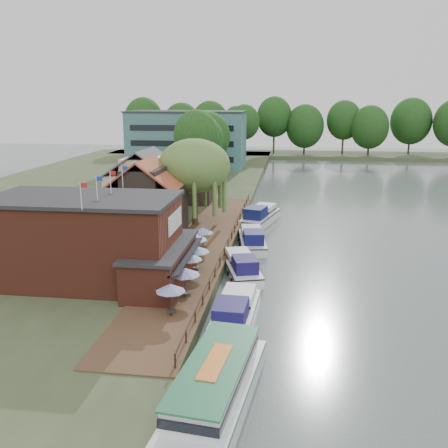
{
  "coord_description": "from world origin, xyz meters",
  "views": [
    {
      "loc": [
        0.88,
        -38.95,
        16.09
      ],
      "look_at": [
        -6.0,
        12.0,
        3.0
      ],
      "focal_mm": 40.0,
      "sensor_mm": 36.0,
      "label": 1
    }
  ],
  "objects_px": {
    "cottage_c": "(189,173)",
    "cruiser_2": "(252,237)",
    "cottage_b": "(146,182)",
    "tour_boat": "(212,391)",
    "umbrella_1": "(185,283)",
    "hotel_block": "(187,139)",
    "cruiser_3": "(260,214)",
    "pub": "(107,240)",
    "umbrella_3": "(196,259)",
    "cottage_a": "(147,197)",
    "umbrella_0": "(171,300)",
    "umbrella_5": "(203,239)",
    "umbrella_4": "(195,246)",
    "swan": "(232,371)",
    "cruiser_1": "(241,263)",
    "cruiser_0": "(235,308)",
    "willow": "(195,182)",
    "umbrella_2": "(190,267)"
  },
  "relations": [
    {
      "from": "pub",
      "to": "hotel_block",
      "type": "xyz_separation_m",
      "value": [
        -8.0,
        71.0,
        2.5
      ]
    },
    {
      "from": "pub",
      "to": "umbrella_3",
      "type": "relative_size",
      "value": 8.23
    },
    {
      "from": "cruiser_2",
      "to": "tour_boat",
      "type": "height_order",
      "value": "tour_boat"
    },
    {
      "from": "umbrella_4",
      "to": "swan",
      "type": "xyz_separation_m",
      "value": [
        5.73,
        -18.25,
        -2.07
      ]
    },
    {
      "from": "umbrella_4",
      "to": "umbrella_5",
      "type": "relative_size",
      "value": 1.0
    },
    {
      "from": "umbrella_0",
      "to": "umbrella_4",
      "type": "relative_size",
      "value": 1.0
    },
    {
      "from": "cruiser_1",
      "to": "cruiser_2",
      "type": "bearing_deg",
      "value": 71.64
    },
    {
      "from": "cottage_a",
      "to": "cruiser_2",
      "type": "bearing_deg",
      "value": -0.58
    },
    {
      "from": "pub",
      "to": "umbrella_4",
      "type": "relative_size",
      "value": 8.42
    },
    {
      "from": "umbrella_4",
      "to": "hotel_block",
      "type": "bearing_deg",
      "value": 102.36
    },
    {
      "from": "cruiser_2",
      "to": "umbrella_3",
      "type": "bearing_deg",
      "value": -117.67
    },
    {
      "from": "cottage_b",
      "to": "tour_boat",
      "type": "distance_m",
      "value": 43.46
    },
    {
      "from": "cruiser_2",
      "to": "umbrella_4",
      "type": "bearing_deg",
      "value": -129.62
    },
    {
      "from": "umbrella_4",
      "to": "tour_boat",
      "type": "height_order",
      "value": "umbrella_4"
    },
    {
      "from": "willow",
      "to": "hotel_block",
      "type": "bearing_deg",
      "value": 102.71
    },
    {
      "from": "cottage_b",
      "to": "hotel_block",
      "type": "bearing_deg",
      "value": 94.97
    },
    {
      "from": "cottage_a",
      "to": "cruiser_3",
      "type": "relative_size",
      "value": 0.83
    },
    {
      "from": "hotel_block",
      "to": "cottage_c",
      "type": "height_order",
      "value": "hotel_block"
    },
    {
      "from": "pub",
      "to": "cruiser_0",
      "type": "xyz_separation_m",
      "value": [
        11.18,
        -4.53,
        -3.46
      ]
    },
    {
      "from": "cottage_c",
      "to": "cruiser_2",
      "type": "xyz_separation_m",
      "value": [
        10.9,
        -19.12,
        -4.12
      ]
    },
    {
      "from": "umbrella_5",
      "to": "cruiser_1",
      "type": "xyz_separation_m",
      "value": [
        4.25,
        -3.58,
        -1.18
      ]
    },
    {
      "from": "cottage_a",
      "to": "cottage_b",
      "type": "bearing_deg",
      "value": 106.7
    },
    {
      "from": "cottage_a",
      "to": "umbrella_0",
      "type": "height_order",
      "value": "cottage_a"
    },
    {
      "from": "umbrella_0",
      "to": "swan",
      "type": "distance_m",
      "value": 7.54
    },
    {
      "from": "cottage_b",
      "to": "cruiser_3",
      "type": "height_order",
      "value": "cottage_b"
    },
    {
      "from": "cottage_b",
      "to": "umbrella_1",
      "type": "distance_m",
      "value": 30.02
    },
    {
      "from": "willow",
      "to": "umbrella_4",
      "type": "distance_m",
      "value": 13.98
    },
    {
      "from": "cruiser_3",
      "to": "swan",
      "type": "relative_size",
      "value": 23.53
    },
    {
      "from": "pub",
      "to": "umbrella_1",
      "type": "distance_m",
      "value": 7.95
    },
    {
      "from": "umbrella_1",
      "to": "tour_boat",
      "type": "bearing_deg",
      "value": -72.04
    },
    {
      "from": "cottage_b",
      "to": "cottage_c",
      "type": "height_order",
      "value": "same"
    },
    {
      "from": "cottage_b",
      "to": "cruiser_2",
      "type": "height_order",
      "value": "cottage_b"
    },
    {
      "from": "umbrella_1",
      "to": "willow",
      "type": "bearing_deg",
      "value": 98.96
    },
    {
      "from": "cottage_c",
      "to": "umbrella_3",
      "type": "xyz_separation_m",
      "value": [
        6.85,
        -30.85,
        -2.96
      ]
    },
    {
      "from": "umbrella_2",
      "to": "tour_boat",
      "type": "relative_size",
      "value": 0.18
    },
    {
      "from": "cruiser_3",
      "to": "tour_boat",
      "type": "bearing_deg",
      "value": -75.55
    },
    {
      "from": "umbrella_1",
      "to": "umbrella_4",
      "type": "distance_m",
      "value": 9.62
    },
    {
      "from": "cottage_a",
      "to": "umbrella_5",
      "type": "distance_m",
      "value": 9.68
    },
    {
      "from": "umbrella_2",
      "to": "umbrella_5",
      "type": "relative_size",
      "value": 1.0
    },
    {
      "from": "pub",
      "to": "cruiser_2",
      "type": "distance_m",
      "value": 18.78
    },
    {
      "from": "cottage_c",
      "to": "cruiser_0",
      "type": "height_order",
      "value": "cottage_c"
    },
    {
      "from": "cruiser_0",
      "to": "cottage_a",
      "type": "bearing_deg",
      "value": 124.7
    },
    {
      "from": "cottage_c",
      "to": "umbrella_1",
      "type": "bearing_deg",
      "value": -79.09
    },
    {
      "from": "cottage_c",
      "to": "swan",
      "type": "distance_m",
      "value": 47.19
    },
    {
      "from": "umbrella_1",
      "to": "cruiser_3",
      "type": "xyz_separation_m",
      "value": [
        3.99,
        28.6,
        -1.02
      ]
    },
    {
      "from": "umbrella_1",
      "to": "umbrella_5",
      "type": "distance_m",
      "value": 12.19
    },
    {
      "from": "umbrella_0",
      "to": "cruiser_1",
      "type": "height_order",
      "value": "umbrella_0"
    },
    {
      "from": "umbrella_5",
      "to": "tour_boat",
      "type": "distance_m",
      "value": 25.44
    },
    {
      "from": "cottage_c",
      "to": "cruiser_1",
      "type": "height_order",
      "value": "cottage_c"
    },
    {
      "from": "cottage_c",
      "to": "umbrella_0",
      "type": "height_order",
      "value": "cottage_c"
    }
  ]
}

